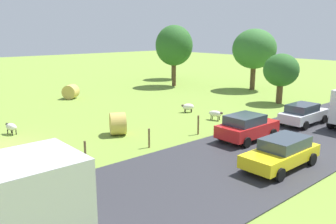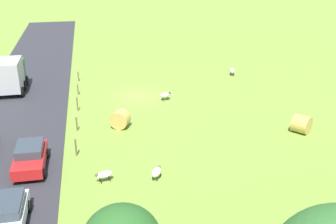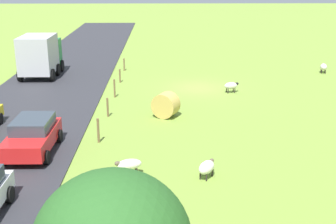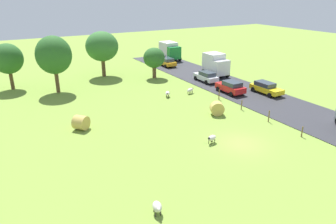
# 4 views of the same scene
# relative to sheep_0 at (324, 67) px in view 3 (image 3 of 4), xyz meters

# --- Properties ---
(ground_plane) EXTENTS (160.00, 160.00, 0.00)m
(ground_plane) POSITION_rel_sheep_0_xyz_m (10.99, 4.71, -0.52)
(ground_plane) COLOR olive
(road_strip) EXTENTS (8.00, 80.00, 0.06)m
(road_strip) POSITION_rel_sheep_0_xyz_m (21.86, 4.71, -0.49)
(road_strip) COLOR #2D2D33
(road_strip) RESTS_ON ground_plane
(sheep_0) EXTENTS (0.76, 1.08, 0.80)m
(sheep_0) POSITION_rel_sheep_0_xyz_m (0.00, 0.00, 0.00)
(sheep_0) COLOR beige
(sheep_0) RESTS_ON ground_plane
(sheep_1) EXTENTS (1.22, 0.74, 0.74)m
(sheep_1) POSITION_rel_sheep_0_xyz_m (15.10, 19.26, -0.01)
(sheep_1) COLOR silver
(sheep_1) RESTS_ON ground_plane
(sheep_2) EXTENTS (0.98, 1.12, 0.75)m
(sheep_2) POSITION_rel_sheep_0_xyz_m (11.78, 19.54, -0.04)
(sheep_2) COLOR silver
(sheep_2) RESTS_ON ground_plane
(sheep_3) EXTENTS (1.11, 0.73, 0.76)m
(sheep_3) POSITION_rel_sheep_0_xyz_m (8.74, 6.09, -0.01)
(sheep_3) COLOR beige
(sheep_3) RESTS_ON ground_plane
(hay_bale_0) EXTENTS (1.78, 1.57, 1.49)m
(hay_bale_0) POSITION_rel_sheep_0_xyz_m (13.44, 11.40, 0.22)
(hay_bale_0) COLOR tan
(hay_bale_0) RESTS_ON ground_plane
(fence_post_0) EXTENTS (0.12, 0.12, 1.06)m
(fence_post_0) POSITION_rel_sheep_0_xyz_m (16.92, -1.15, 0.01)
(fence_post_0) COLOR brown
(fence_post_0) RESTS_ON ground_plane
(fence_post_1) EXTENTS (0.12, 0.12, 1.07)m
(fence_post_1) POSITION_rel_sheep_0_xyz_m (16.92, 3.00, 0.01)
(fence_post_1) COLOR brown
(fence_post_1) RESTS_ON ground_plane
(fence_post_2) EXTENTS (0.12, 0.12, 1.27)m
(fence_post_2) POSITION_rel_sheep_0_xyz_m (16.92, 7.15, 0.12)
(fence_post_2) COLOR brown
(fence_post_2) RESTS_ON ground_plane
(fence_post_3) EXTENTS (0.12, 0.12, 1.16)m
(fence_post_3) POSITION_rel_sheep_0_xyz_m (16.92, 11.30, 0.06)
(fence_post_3) COLOR brown
(fence_post_3) RESTS_ON ground_plane
(fence_post_4) EXTENTS (0.12, 0.12, 1.29)m
(fence_post_4) POSITION_rel_sheep_0_xyz_m (16.92, 15.45, 0.13)
(fence_post_4) COLOR brown
(fence_post_4) RESTS_ON ground_plane
(truck_1) EXTENTS (2.77, 4.76, 3.37)m
(truck_1) POSITION_rel_sheep_0_xyz_m (23.46, 1.12, 1.33)
(truck_1) COLOR #197F33
(truck_1) RESTS_ON road_strip
(car_3) EXTENTS (2.15, 4.18, 1.62)m
(car_3) POSITION_rel_sheep_0_xyz_m (19.87, 16.74, 0.38)
(car_3) COLOR red
(car_3) RESTS_ON road_strip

